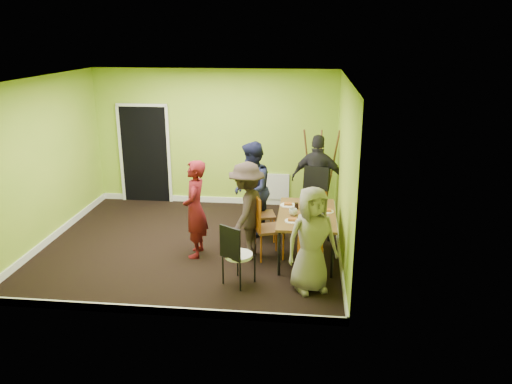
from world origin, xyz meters
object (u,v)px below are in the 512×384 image
at_px(chair_back_end, 316,185).
at_px(thermos, 308,206).
at_px(person_standing, 195,209).
at_px(person_back_end, 318,179).
at_px(person_front_end, 312,240).
at_px(blue_bottle, 322,216).
at_px(person_left_far, 252,190).
at_px(orange_bottle, 307,208).
at_px(dining_table, 307,217).
at_px(person_left_near, 247,211).
at_px(chair_left_far, 258,210).
at_px(chair_front_end, 310,251).
at_px(chair_bentwood, 236,252).
at_px(chair_left_near, 264,223).
at_px(easel, 320,173).

relative_size(chair_back_end, thermos, 4.69).
bearing_deg(chair_back_end, person_standing, 53.24).
bearing_deg(person_back_end, person_front_end, 96.89).
relative_size(blue_bottle, person_left_far, 0.11).
relative_size(chair_back_end, orange_bottle, 13.73).
relative_size(dining_table, person_left_near, 0.95).
bearing_deg(chair_back_end, person_left_far, 42.22).
relative_size(thermos, person_front_end, 0.16).
bearing_deg(person_left_far, person_standing, -39.89).
height_order(chair_left_far, person_standing, person_standing).
xyz_separation_m(thermos, person_left_far, (-0.99, 0.83, -0.02)).
height_order(thermos, person_left_far, person_left_far).
bearing_deg(dining_table, orange_bottle, 91.81).
xyz_separation_m(thermos, orange_bottle, (-0.02, 0.13, -0.08)).
bearing_deg(person_back_end, chair_front_end, 96.45).
relative_size(chair_left_far, person_standing, 0.62).
bearing_deg(chair_front_end, chair_bentwood, -167.00).
relative_size(orange_bottle, person_standing, 0.05).
relative_size(chair_bentwood, person_left_near, 0.59).
bearing_deg(chair_left_near, person_left_near, -113.77).
distance_m(person_left_far, person_left_near, 0.92).
bearing_deg(person_back_end, easel, -88.24).
bearing_deg(person_left_near, dining_table, 106.60).
distance_m(chair_back_end, easel, 0.55).
height_order(chair_front_end, thermos, thermos).
relative_size(chair_front_end, chair_bentwood, 0.97).
relative_size(chair_front_end, person_back_end, 0.53).
relative_size(chair_left_far, easel, 0.57).
relative_size(chair_left_near, person_left_far, 0.62).
bearing_deg(thermos, orange_bottle, 98.95).
bearing_deg(chair_left_far, chair_front_end, 17.56).
height_order(chair_back_end, person_back_end, person_back_end).
distance_m(chair_left_far, chair_front_end, 1.74).
xyz_separation_m(thermos, person_standing, (-1.79, -0.12, -0.07)).
bearing_deg(dining_table, chair_left_far, 143.70).
relative_size(chair_bentwood, person_left_far, 0.55).
distance_m(chair_left_near, chair_front_end, 1.08).
bearing_deg(person_standing, chair_back_end, 126.11).
relative_size(chair_left_far, chair_left_near, 0.94).
bearing_deg(person_standing, person_left_near, 89.58).
bearing_deg(thermos, chair_left_far, 144.52).
relative_size(chair_left_near, person_left_near, 0.67).
bearing_deg(chair_back_end, chair_left_far, 53.80).
height_order(chair_bentwood, blue_bottle, blue_bottle).
xyz_separation_m(chair_back_end, person_left_far, (-1.12, -0.59, 0.05)).
relative_size(chair_front_end, orange_bottle, 10.98).
height_order(easel, thermos, easel).
bearing_deg(person_standing, chair_left_near, 88.46).
distance_m(chair_left_far, blue_bottle, 1.49).
xyz_separation_m(chair_left_far, easel, (1.07, 1.35, 0.31)).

